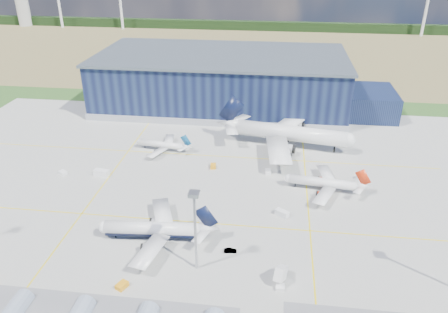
% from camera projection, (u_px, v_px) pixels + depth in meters
% --- Properties ---
extents(ground, '(600.00, 600.00, 0.00)m').
position_uv_depth(ground, '(183.00, 203.00, 141.06)').
color(ground, '#29521E').
rests_on(ground, ground).
extents(apron, '(220.00, 160.00, 0.08)m').
position_uv_depth(apron, '(189.00, 187.00, 149.92)').
color(apron, '#A9AAA4').
rests_on(apron, ground).
extents(farmland, '(600.00, 220.00, 0.01)m').
position_uv_depth(farmland, '(243.00, 49.00, 336.15)').
color(farmland, olive).
rests_on(farmland, ground).
extents(treeline, '(600.00, 8.00, 8.00)m').
position_uv_depth(treeline, '(251.00, 26.00, 405.29)').
color(treeline, black).
rests_on(treeline, ground).
extents(hangar, '(145.00, 62.00, 26.10)m').
position_uv_depth(hangar, '(227.00, 83.00, 219.61)').
color(hangar, '#111839').
rests_on(hangar, ground).
extents(light_mast_center, '(2.60, 2.60, 23.00)m').
position_uv_depth(light_mast_center, '(195.00, 219.00, 106.41)').
color(light_mast_center, '#AEAFB5').
rests_on(light_mast_center, ground).
extents(airliner_navy, '(37.14, 36.45, 11.32)m').
position_uv_depth(airliner_navy, '(152.00, 222.00, 121.74)').
color(airliner_navy, white).
rests_on(airliner_navy, ground).
extents(airliner_red, '(32.06, 31.51, 9.42)m').
position_uv_depth(airliner_red, '(323.00, 178.00, 146.22)').
color(airliner_red, white).
rests_on(airliner_red, ground).
extents(airliner_widebody, '(66.45, 65.46, 18.67)m').
position_uv_depth(airliner_widebody, '(291.00, 126.00, 175.11)').
color(airliner_widebody, white).
rests_on(airliner_widebody, ground).
extents(airliner_regional, '(26.58, 26.14, 7.74)m').
position_uv_depth(airliner_regional, '(161.00, 141.00, 174.54)').
color(airliner_regional, white).
rests_on(airliner_regional, ground).
extents(gse_tug_b, '(3.08, 3.58, 1.31)m').
position_uv_depth(gse_tug_b, '(122.00, 286.00, 106.67)').
color(gse_tug_b, orange).
rests_on(gse_tug_b, ground).
extents(gse_van_a, '(5.74, 3.11, 2.39)m').
position_uv_depth(gse_van_a, '(102.00, 173.00, 156.74)').
color(gse_van_a, white).
rests_on(gse_van_a, ground).
extents(gse_cart_a, '(2.33, 3.21, 1.30)m').
position_uv_depth(gse_cart_a, '(268.00, 172.00, 158.60)').
color(gse_cart_a, white).
rests_on(gse_cart_a, ground).
extents(gse_van_b, '(4.62, 4.08, 1.96)m').
position_uv_depth(gse_van_b, '(282.00, 213.00, 134.11)').
color(gse_van_b, white).
rests_on(gse_van_b, ground).
extents(gse_tug_c, '(2.34, 3.37, 1.38)m').
position_uv_depth(gse_tug_c, '(213.00, 166.00, 162.37)').
color(gse_tug_c, orange).
rests_on(gse_tug_c, ground).
extents(gse_cart_b, '(3.83, 3.52, 1.38)m').
position_uv_depth(gse_cart_b, '(63.00, 173.00, 157.73)').
color(gse_cart_b, white).
rests_on(gse_cart_b, ground).
extents(airstair, '(3.62, 5.70, 3.39)m').
position_uv_depth(airstair, '(281.00, 276.00, 108.02)').
color(airstair, white).
rests_on(airstair, ground).
extents(car_b, '(3.64, 1.64, 1.16)m').
position_uv_depth(car_b, '(230.00, 251.00, 118.73)').
color(car_b, '#99999E').
rests_on(car_b, ground).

